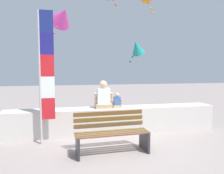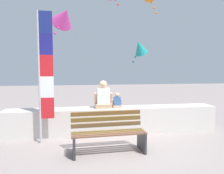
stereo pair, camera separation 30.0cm
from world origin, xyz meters
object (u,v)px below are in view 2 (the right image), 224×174
person_child (117,102)px  flag_banner (44,70)px  kite_teal (140,47)px  person_adult (103,97)px  park_bench (108,133)px  kite_magenta (64,17)px

person_child → flag_banner: 2.22m
person_child → kite_teal: bearing=56.7°
flag_banner → kite_teal: flag_banner is taller
person_adult → kite_teal: bearing=48.8°
park_bench → person_child: person_child is taller
kite_teal → person_child: bearing=-123.3°
park_bench → flag_banner: size_ratio=0.51×
park_bench → person_adult: size_ratio=2.10×
flag_banner → kite_teal: size_ratio=3.51×
flag_banner → kite_magenta: bearing=74.7°
kite_teal → person_adult: bearing=-131.2°
flag_banner → kite_magenta: 2.31m
person_adult → kite_magenta: bearing=138.8°
person_adult → flag_banner: size_ratio=0.24×
person_child → kite_magenta: size_ratio=0.42×
person_adult → flag_banner: 1.81m
person_adult → person_child: bearing=0.1°
park_bench → kite_teal: 4.31m
person_child → kite_teal: size_ratio=0.47×
park_bench → kite_teal: size_ratio=1.79×
person_adult → kite_teal: size_ratio=0.85×
flag_banner → kite_magenta: kite_magenta is taller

